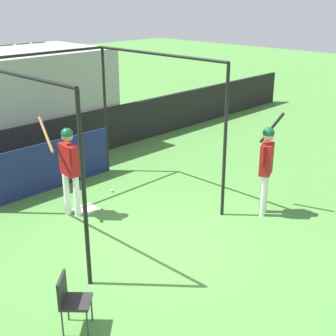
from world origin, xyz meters
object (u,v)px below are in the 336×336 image
at_px(folding_chair, 70,297).
at_px(player_batter, 69,163).
at_px(player_waiting, 266,162).
at_px(baseball, 112,190).

bearing_deg(folding_chair, player_batter, -168.17).
xyz_separation_m(player_waiting, baseball, (-1.50, 3.20, -1.13)).
relative_size(player_waiting, folding_chair, 2.58).
bearing_deg(baseball, folding_chair, -136.38).
bearing_deg(baseball, player_waiting, -64.95).
distance_m(player_waiting, folding_chair, 5.00).
height_order(player_waiting, folding_chair, player_waiting).
height_order(player_batter, player_waiting, player_waiting).
bearing_deg(baseball, player_batter, -166.47).
height_order(player_waiting, baseball, player_waiting).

